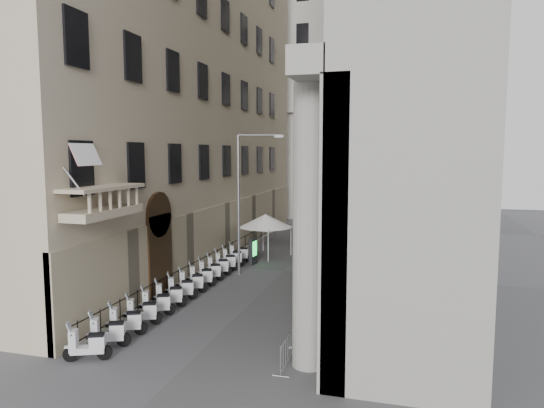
% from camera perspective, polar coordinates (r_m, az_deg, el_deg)
% --- Properties ---
extents(left_building, '(5.00, 36.00, 34.00)m').
position_cam_1_polar(left_building, '(36.96, -9.47, 20.73)').
color(left_building, '#C5B497').
rests_on(left_building, ground).
extents(far_building, '(22.00, 10.00, 30.00)m').
position_cam_1_polar(far_building, '(59.40, 8.48, 13.21)').
color(far_building, beige).
rests_on(far_building, ground).
extents(iron_fence, '(0.30, 28.00, 1.40)m').
position_cam_1_polar(iron_fence, '(31.75, -6.73, -7.83)').
color(iron_fence, black).
rests_on(iron_fence, ground).
extents(blue_awning, '(1.60, 3.00, 3.00)m').
position_cam_1_polar(blue_awning, '(37.41, 10.22, -5.74)').
color(blue_awning, navy).
rests_on(blue_awning, ground).
extents(flag, '(1.00, 1.40, 8.20)m').
position_cam_1_polar(flag, '(20.73, -20.22, -15.90)').
color(flag, '#9E0C11').
rests_on(flag, ground).
extents(scooter_0, '(1.51, 1.06, 1.50)m').
position_cam_1_polar(scooter_0, '(19.92, -20.77, -16.84)').
color(scooter_0, silver).
rests_on(scooter_0, ground).
extents(scooter_1, '(1.51, 1.06, 1.50)m').
position_cam_1_polar(scooter_1, '(20.88, -18.62, -15.67)').
color(scooter_1, silver).
rests_on(scooter_1, ground).
extents(scooter_2, '(1.51, 1.06, 1.50)m').
position_cam_1_polar(scooter_2, '(21.87, -16.69, -14.59)').
color(scooter_2, silver).
rests_on(scooter_2, ground).
extents(scooter_3, '(1.51, 1.06, 1.50)m').
position_cam_1_polar(scooter_3, '(22.89, -14.94, -13.59)').
color(scooter_3, silver).
rests_on(scooter_3, ground).
extents(scooter_4, '(1.51, 1.06, 1.50)m').
position_cam_1_polar(scooter_4, '(23.93, -13.35, -12.66)').
color(scooter_4, silver).
rests_on(scooter_4, ground).
extents(scooter_5, '(1.51, 1.06, 1.50)m').
position_cam_1_polar(scooter_5, '(24.99, -11.91, -11.81)').
color(scooter_5, silver).
rests_on(scooter_5, ground).
extents(scooter_6, '(1.51, 1.06, 1.50)m').
position_cam_1_polar(scooter_6, '(26.07, -10.60, -11.01)').
color(scooter_6, silver).
rests_on(scooter_6, ground).
extents(scooter_7, '(1.51, 1.06, 1.50)m').
position_cam_1_polar(scooter_7, '(27.17, -9.39, -10.28)').
color(scooter_7, silver).
rests_on(scooter_7, ground).
extents(scooter_8, '(1.51, 1.06, 1.50)m').
position_cam_1_polar(scooter_8, '(28.28, -8.29, -9.60)').
color(scooter_8, silver).
rests_on(scooter_8, ground).
extents(scooter_9, '(1.51, 1.06, 1.50)m').
position_cam_1_polar(scooter_9, '(29.41, -7.27, -8.97)').
color(scooter_9, silver).
rests_on(scooter_9, ground).
extents(scooter_10, '(1.51, 1.06, 1.50)m').
position_cam_1_polar(scooter_10, '(30.55, -6.33, -8.38)').
color(scooter_10, silver).
rests_on(scooter_10, ground).
extents(scooter_11, '(1.51, 1.06, 1.50)m').
position_cam_1_polar(scooter_11, '(31.70, -5.47, -7.83)').
color(scooter_11, silver).
rests_on(scooter_11, ground).
extents(scooter_12, '(1.51, 1.06, 1.50)m').
position_cam_1_polar(scooter_12, '(32.86, -4.66, -7.32)').
color(scooter_12, silver).
rests_on(scooter_12, ground).
extents(scooter_13, '(1.51, 1.06, 1.50)m').
position_cam_1_polar(scooter_13, '(34.02, -3.91, -6.85)').
color(scooter_13, silver).
rests_on(scooter_13, ground).
extents(barrier_0, '(0.60, 2.40, 1.10)m').
position_cam_1_polar(barrier_0, '(18.60, 2.00, -18.14)').
color(barrier_0, '#B5B8BD').
rests_on(barrier_0, ground).
extents(barrier_1, '(0.60, 2.40, 1.10)m').
position_cam_1_polar(barrier_1, '(20.85, 3.68, -15.38)').
color(barrier_1, '#B5B8BD').
rests_on(barrier_1, ground).
extents(barrier_2, '(0.60, 2.40, 1.10)m').
position_cam_1_polar(barrier_2, '(23.15, 4.99, -13.17)').
color(barrier_2, '#B5B8BD').
rests_on(barrier_2, ground).
extents(barrier_3, '(0.60, 2.40, 1.10)m').
position_cam_1_polar(barrier_3, '(25.49, 6.05, -11.35)').
color(barrier_3, '#B5B8BD').
rests_on(barrier_3, ground).
extents(barrier_4, '(0.60, 2.40, 1.10)m').
position_cam_1_polar(barrier_4, '(27.85, 6.92, -9.83)').
color(barrier_4, '#B5B8BD').
rests_on(barrier_4, ground).
extents(barrier_5, '(0.60, 2.40, 1.10)m').
position_cam_1_polar(barrier_5, '(30.24, 7.65, -8.55)').
color(barrier_5, '#B5B8BD').
rests_on(barrier_5, ground).
extents(barrier_6, '(0.60, 2.40, 1.10)m').
position_cam_1_polar(barrier_6, '(32.64, 8.26, -7.46)').
color(barrier_6, '#B5B8BD').
rests_on(barrier_6, ground).
extents(barrier_7, '(0.60, 2.40, 1.10)m').
position_cam_1_polar(barrier_7, '(35.06, 8.79, -6.52)').
color(barrier_7, '#B5B8BD').
rests_on(barrier_7, ground).
extents(barrier_8, '(0.60, 2.40, 1.10)m').
position_cam_1_polar(barrier_8, '(37.49, 9.25, -5.69)').
color(barrier_8, '#B5B8BD').
rests_on(barrier_8, ground).
extents(barrier_9, '(0.60, 2.40, 1.10)m').
position_cam_1_polar(barrier_9, '(39.93, 9.65, -4.97)').
color(barrier_9, '#B5B8BD').
rests_on(barrier_9, ground).
extents(security_tent, '(3.82, 3.82, 3.11)m').
position_cam_1_polar(security_tent, '(36.24, -1.12, -1.86)').
color(security_tent, silver).
rests_on(security_tent, ground).
extents(street_lamp, '(2.74, 1.06, 8.71)m').
position_cam_1_polar(street_lamp, '(29.84, -3.29, 1.48)').
color(street_lamp, gray).
rests_on(street_lamp, ground).
extents(info_kiosk, '(0.35, 0.88, 1.81)m').
position_cam_1_polar(info_kiosk, '(33.13, -2.26, -5.57)').
color(info_kiosk, black).
rests_on(info_kiosk, ground).
extents(pedestrian_a, '(0.72, 0.56, 1.77)m').
position_cam_1_polar(pedestrian_a, '(43.29, 6.89, -2.87)').
color(pedestrian_a, black).
rests_on(pedestrian_a, ground).
extents(pedestrian_b, '(0.99, 0.98, 1.61)m').
position_cam_1_polar(pedestrian_b, '(41.21, 6.57, -3.44)').
color(pedestrian_b, black).
rests_on(pedestrian_b, ground).
extents(pedestrian_c, '(1.10, 0.94, 1.90)m').
position_cam_1_polar(pedestrian_c, '(44.32, 3.08, -2.54)').
color(pedestrian_c, black).
rests_on(pedestrian_c, ground).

